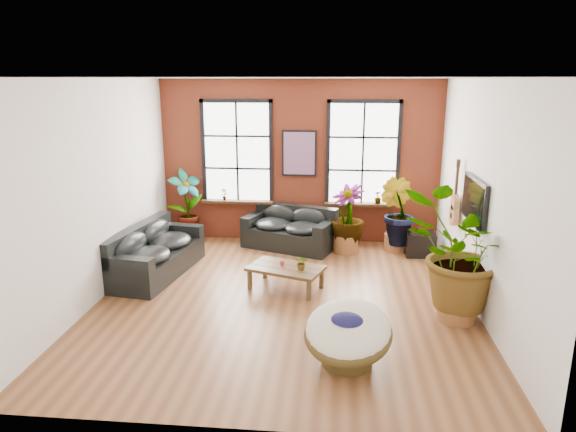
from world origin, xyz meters
name	(u,v)px	position (x,y,z in m)	size (l,w,h in m)	color
room	(285,193)	(0.00, 0.15, 1.75)	(6.04, 6.54, 3.54)	brown
sofa_back	(290,229)	(-0.15, 2.72, 0.39)	(2.08, 1.52, 0.86)	black
sofa_left	(153,253)	(-2.52, 0.92, 0.40)	(1.27, 2.37, 0.89)	black
coffee_table	(286,269)	(-0.02, 0.44, 0.35)	(1.40, 1.08, 0.48)	#433118
papasan_chair	(348,333)	(0.98, -1.88, 0.43)	(1.32, 1.33, 0.83)	#4E3F1C
poster	(299,153)	(0.00, 3.18, 1.95)	(0.74, 0.06, 0.98)	black
tv_wall_unit	(468,203)	(2.93, 0.60, 1.54)	(0.13, 1.86, 1.20)	black
media_box	(420,244)	(2.53, 2.42, 0.24)	(0.58, 0.48, 0.48)	black
pot_back_left	(189,233)	(-2.42, 2.90, 0.18)	(0.49, 0.49, 0.35)	brown
pot_back_right	(396,242)	(2.08, 2.70, 0.18)	(0.50, 0.50, 0.36)	brown
pot_right_wall	(457,306)	(2.63, -0.49, 0.21)	(0.76, 0.76, 0.42)	brown
pot_mid	(346,243)	(1.03, 2.49, 0.19)	(0.55, 0.55, 0.38)	brown
floor_plant_back_left	(187,203)	(-2.44, 2.91, 0.88)	(0.77, 0.52, 1.46)	#144813
floor_plant_back_right	(396,212)	(2.05, 2.68, 0.84)	(0.76, 0.61, 1.37)	#144813
floor_plant_right_wall	(460,254)	(2.60, -0.48, 1.04)	(1.58, 1.37, 1.75)	#144813
floor_plant_mid	(347,215)	(1.04, 2.52, 0.78)	(0.72, 0.72, 1.28)	#144813
table_plant	(302,262)	(0.26, 0.34, 0.52)	(0.23, 0.20, 0.25)	#144813
sill_plant_left	(224,194)	(-1.65, 3.13, 1.04)	(0.14, 0.10, 0.27)	#144813
sill_plant_right	(378,197)	(1.70, 3.13, 1.04)	(0.15, 0.15, 0.27)	#144813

